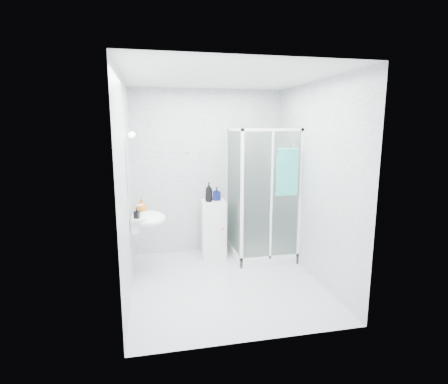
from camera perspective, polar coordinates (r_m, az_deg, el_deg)
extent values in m
cube|color=silver|center=(4.35, 0.31, 1.09)|extent=(2.40, 2.60, 2.60)
cube|color=silver|center=(4.74, 0.29, -14.56)|extent=(2.40, 2.60, 0.01)
cube|color=silver|center=(4.33, 0.33, 18.27)|extent=(2.40, 2.60, 0.01)
cube|color=white|center=(5.66, 5.98, -9.71)|extent=(0.90, 0.90, 0.12)
cube|color=white|center=(5.19, 1.80, 10.16)|extent=(0.04, 0.90, 0.04)
cube|color=white|center=(4.90, 7.98, 10.04)|extent=(0.90, 0.04, 0.04)
cube|color=white|center=(4.88, 2.93, -1.46)|extent=(0.04, 0.04, 2.00)
cube|color=white|center=(5.28, 1.64, -0.09)|extent=(0.02, 0.82, 1.84)
cube|color=white|center=(4.99, 7.74, -0.81)|extent=(0.82, 0.02, 1.84)
cube|color=white|center=(5.00, 7.71, -0.79)|extent=(0.03, 0.04, 1.84)
cylinder|color=silver|center=(5.72, 5.04, 3.84)|extent=(0.02, 0.02, 1.00)
cylinder|color=silver|center=(5.66, 5.20, 8.54)|extent=(0.09, 0.05, 0.09)
cylinder|color=silver|center=(5.81, 5.37, 0.95)|extent=(0.12, 0.04, 0.12)
cylinder|color=silver|center=(4.97, 11.14, 7.65)|extent=(0.03, 0.05, 0.03)
cube|color=white|center=(4.82, -14.29, -5.00)|extent=(0.10, 0.40, 0.18)
ellipsoid|color=white|center=(4.80, -12.16, -4.35)|extent=(0.46, 0.56, 0.20)
cube|color=white|center=(4.79, -13.62, -3.83)|extent=(0.16, 0.50, 0.02)
cylinder|color=silver|center=(4.78, -14.39, -2.92)|extent=(0.04, 0.04, 0.16)
cylinder|color=silver|center=(4.76, -13.82, -2.14)|extent=(0.12, 0.02, 0.02)
cube|color=white|center=(4.68, -15.26, 3.86)|extent=(0.02, 0.60, 0.70)
cylinder|color=silver|center=(4.49, -15.44, 8.96)|extent=(0.05, 0.04, 0.04)
sphere|color=white|center=(4.49, -14.92, 8.98)|extent=(0.08, 0.08, 0.08)
cylinder|color=silver|center=(4.81, -15.22, 9.05)|extent=(0.05, 0.04, 0.04)
sphere|color=white|center=(4.81, -14.74, 9.08)|extent=(0.08, 0.08, 0.08)
cylinder|color=silver|center=(5.51, -6.10, 6.38)|extent=(0.02, 0.04, 0.02)
sphere|color=silver|center=(5.48, -6.07, 6.37)|extent=(0.03, 0.03, 0.03)
cylinder|color=silver|center=(5.53, -4.02, 6.44)|extent=(0.02, 0.04, 0.02)
sphere|color=silver|center=(5.51, -3.99, 6.42)|extent=(0.03, 0.03, 0.03)
cube|color=white|center=(5.53, -1.74, -5.96)|extent=(0.38, 0.38, 0.89)
cube|color=white|center=(5.36, -1.40, -6.49)|extent=(0.33, 0.02, 0.76)
sphere|color=#FD5223|center=(5.35, -0.13, -6.02)|extent=(0.03, 0.03, 0.03)
cube|color=teal|center=(4.97, 10.27, 3.12)|extent=(0.31, 0.04, 0.64)
cylinder|color=teal|center=(4.94, 10.40, 6.83)|extent=(0.31, 0.05, 0.05)
imported|color=black|center=(5.33, -2.49, -0.01)|extent=(0.13, 0.13, 0.30)
imported|color=#0C154D|center=(5.43, -1.22, -0.28)|extent=(0.12, 0.12, 0.21)
imported|color=#B05D14|center=(4.93, -13.31, -2.15)|extent=(0.17, 0.17, 0.19)
imported|color=black|center=(4.61, -14.07, -3.37)|extent=(0.08, 0.08, 0.14)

